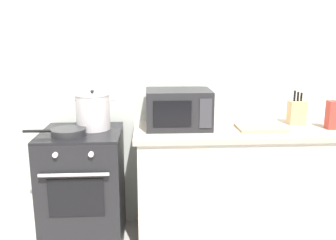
# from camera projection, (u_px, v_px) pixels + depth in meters

# --- Properties ---
(back_wall) EXTENTS (4.40, 0.10, 2.50)m
(back_wall) POSITION_uv_depth(u_px,v_px,m) (164.00, 81.00, 3.07)
(back_wall) COLOR silver
(back_wall) RESTS_ON ground_plane
(lower_cabinet_right) EXTENTS (1.64, 0.56, 0.88)m
(lower_cabinet_right) POSITION_uv_depth(u_px,v_px,m) (240.00, 186.00, 2.94)
(lower_cabinet_right) COLOR beige
(lower_cabinet_right) RESTS_ON ground_plane
(countertop_right) EXTENTS (1.70, 0.60, 0.04)m
(countertop_right) POSITION_uv_depth(u_px,v_px,m) (243.00, 131.00, 2.84)
(countertop_right) COLOR #ADA393
(countertop_right) RESTS_ON lower_cabinet_right
(stove) EXTENTS (0.60, 0.64, 0.92)m
(stove) POSITION_uv_depth(u_px,v_px,m) (84.00, 188.00, 2.85)
(stove) COLOR black
(stove) RESTS_ON ground_plane
(stock_pot) EXTENTS (0.35, 0.27, 0.31)m
(stock_pot) POSITION_uv_depth(u_px,v_px,m) (93.00, 111.00, 2.79)
(stock_pot) COLOR silver
(stock_pot) RESTS_ON stove
(frying_pan) EXTENTS (0.45, 0.25, 0.05)m
(frying_pan) POSITION_uv_depth(u_px,v_px,m) (68.00, 132.00, 2.63)
(frying_pan) COLOR #28282B
(frying_pan) RESTS_ON stove
(microwave) EXTENTS (0.50, 0.37, 0.30)m
(microwave) POSITION_uv_depth(u_px,v_px,m) (178.00, 109.00, 2.83)
(microwave) COLOR #232326
(microwave) RESTS_ON countertop_right
(cutting_board) EXTENTS (0.36, 0.26, 0.02)m
(cutting_board) POSITION_uv_depth(u_px,v_px,m) (260.00, 128.00, 2.82)
(cutting_board) COLOR tan
(cutting_board) RESTS_ON countertop_right
(knife_block) EXTENTS (0.13, 0.10, 0.28)m
(knife_block) POSITION_uv_depth(u_px,v_px,m) (297.00, 112.00, 2.96)
(knife_block) COLOR tan
(knife_block) RESTS_ON countertop_right
(pasta_box) EXTENTS (0.08, 0.08, 0.22)m
(pasta_box) POSITION_uv_depth(u_px,v_px,m) (332.00, 115.00, 2.80)
(pasta_box) COLOR #B73D33
(pasta_box) RESTS_ON countertop_right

